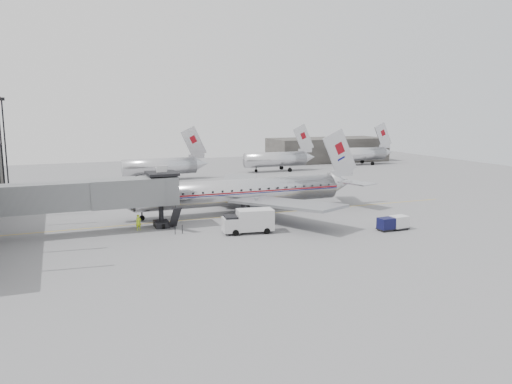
% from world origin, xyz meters
% --- Properties ---
extents(ground, '(160.00, 160.00, 0.00)m').
position_xyz_m(ground, '(0.00, 0.00, 0.00)').
color(ground, slate).
rests_on(ground, ground).
extents(hangar, '(30.00, 12.00, 6.00)m').
position_xyz_m(hangar, '(45.00, 60.00, 3.00)').
color(hangar, '#363331').
rests_on(hangar, ground).
extents(apron_line, '(60.00, 0.15, 0.01)m').
position_xyz_m(apron_line, '(3.00, 6.00, 0.01)').
color(apron_line, gold).
rests_on(apron_line, ground).
extents(jet_bridge, '(21.00, 6.20, 7.10)m').
position_xyz_m(jet_bridge, '(-16.66, 3.67, 4.18)').
color(jet_bridge, '#5B5E60').
rests_on(jet_bridge, ground).
extents(distant_aircraft_near, '(16.39, 3.20, 10.26)m').
position_xyz_m(distant_aircraft_near, '(-1.79, 42.00, 2.73)').
color(distant_aircraft_near, silver).
rests_on(distant_aircraft_near, ground).
extents(distant_aircraft_mid, '(16.39, 3.20, 10.26)m').
position_xyz_m(distant_aircraft_mid, '(24.21, 46.00, 2.73)').
color(distant_aircraft_mid, silver).
rests_on(distant_aircraft_mid, ground).
extents(distant_aircraft_far, '(16.39, 3.20, 10.26)m').
position_xyz_m(distant_aircraft_far, '(48.21, 50.00, 2.73)').
color(distant_aircraft_far, silver).
rests_on(distant_aircraft_far, ground).
extents(airliner, '(34.34, 31.85, 10.87)m').
position_xyz_m(airliner, '(2.63, 7.93, 2.73)').
color(airliner, silver).
rests_on(airliner, ground).
extents(service_van, '(5.81, 2.92, 2.62)m').
position_xyz_m(service_van, '(-0.89, -2.78, 1.37)').
color(service_van, silver).
rests_on(service_van, ground).
extents(baggage_cart_navy, '(1.93, 1.51, 1.47)m').
position_xyz_m(baggage_cart_navy, '(13.85, -7.58, 0.78)').
color(baggage_cart_navy, '#0D0F37').
rests_on(baggage_cart_navy, ground).
extents(baggage_cart_white, '(2.09, 1.66, 1.55)m').
position_xyz_m(baggage_cart_white, '(15.59, -7.58, 0.83)').
color(baggage_cart_white, silver).
rests_on(baggage_cart_white, ground).
extents(ramp_worker, '(0.74, 0.59, 1.78)m').
position_xyz_m(ramp_worker, '(-12.00, 3.00, 0.89)').
color(ramp_worker, '#C5EF1C').
rests_on(ramp_worker, ground).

